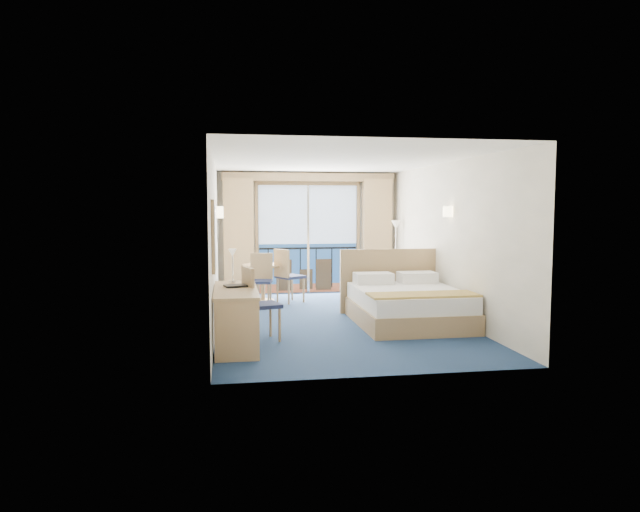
{
  "coord_description": "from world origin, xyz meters",
  "views": [
    {
      "loc": [
        -1.8,
        -9.43,
        1.94
      ],
      "look_at": [
        -0.22,
        0.2,
        1.09
      ],
      "focal_mm": 32.0,
      "sensor_mm": 36.0,
      "label": 1
    }
  ],
  "objects_px": {
    "armchair": "(396,285)",
    "round_table": "(263,273)",
    "bed": "(407,304)",
    "floor_lamp": "(396,239)",
    "table_chair_a": "(287,273)",
    "nightstand": "(414,293)",
    "desk": "(236,321)",
    "table_chair_b": "(261,276)",
    "desk_chair": "(256,299)"
  },
  "relations": [
    {
      "from": "desk_chair",
      "to": "table_chair_b",
      "type": "relative_size",
      "value": 1.05
    },
    {
      "from": "bed",
      "to": "desk_chair",
      "type": "xyz_separation_m",
      "value": [
        -2.53,
        -0.87,
        0.28
      ]
    },
    {
      "from": "armchair",
      "to": "round_table",
      "type": "xyz_separation_m",
      "value": [
        -2.68,
        0.48,
        0.24
      ]
    },
    {
      "from": "nightstand",
      "to": "floor_lamp",
      "type": "xyz_separation_m",
      "value": [
        0.05,
        1.4,
        0.99
      ]
    },
    {
      "from": "armchair",
      "to": "desk",
      "type": "bearing_deg",
      "value": 9.04
    },
    {
      "from": "table_chair_b",
      "to": "table_chair_a",
      "type": "bearing_deg",
      "value": 39.28
    },
    {
      "from": "desk_chair",
      "to": "round_table",
      "type": "distance_m",
      "value": 3.46
    },
    {
      "from": "nightstand",
      "to": "round_table",
      "type": "xyz_separation_m",
      "value": [
        -2.88,
        0.99,
        0.32
      ]
    },
    {
      "from": "floor_lamp",
      "to": "desk_chair",
      "type": "xyz_separation_m",
      "value": [
        -3.24,
        -3.86,
        -0.63
      ]
    },
    {
      "from": "bed",
      "to": "round_table",
      "type": "distance_m",
      "value": 3.41
    },
    {
      "from": "desk_chair",
      "to": "table_chair_b",
      "type": "bearing_deg",
      "value": -20.63
    },
    {
      "from": "desk_chair",
      "to": "round_table",
      "type": "height_order",
      "value": "desk_chair"
    },
    {
      "from": "nightstand",
      "to": "bed",
      "type": "bearing_deg",
      "value": -112.39
    },
    {
      "from": "desk_chair",
      "to": "table_chair_b",
      "type": "distance_m",
      "value": 2.92
    },
    {
      "from": "armchair",
      "to": "floor_lamp",
      "type": "xyz_separation_m",
      "value": [
        0.25,
        0.89,
        0.9
      ]
    },
    {
      "from": "desk_chair",
      "to": "table_chair_a",
      "type": "distance_m",
      "value": 3.29
    },
    {
      "from": "desk",
      "to": "table_chair_a",
      "type": "relative_size",
      "value": 1.58
    },
    {
      "from": "nightstand",
      "to": "table_chair_b",
      "type": "relative_size",
      "value": 0.49
    },
    {
      "from": "armchair",
      "to": "table_chair_b",
      "type": "relative_size",
      "value": 0.71
    },
    {
      "from": "round_table",
      "to": "table_chair_b",
      "type": "distance_m",
      "value": 0.55
    },
    {
      "from": "bed",
      "to": "desk",
      "type": "distance_m",
      "value": 3.23
    },
    {
      "from": "desk",
      "to": "desk_chair",
      "type": "height_order",
      "value": "desk_chair"
    },
    {
      "from": "armchair",
      "to": "desk_chair",
      "type": "distance_m",
      "value": 4.22
    },
    {
      "from": "round_table",
      "to": "armchair",
      "type": "bearing_deg",
      "value": -10.25
    },
    {
      "from": "table_chair_b",
      "to": "desk",
      "type": "bearing_deg",
      "value": -87.47
    },
    {
      "from": "round_table",
      "to": "bed",
      "type": "bearing_deg",
      "value": -49.24
    },
    {
      "from": "table_chair_a",
      "to": "table_chair_b",
      "type": "distance_m",
      "value": 0.61
    },
    {
      "from": "nightstand",
      "to": "desk",
      "type": "xyz_separation_m",
      "value": [
        -3.48,
        -3.15,
        0.2
      ]
    },
    {
      "from": "desk",
      "to": "desk_chair",
      "type": "relative_size",
      "value": 1.6
    },
    {
      "from": "bed",
      "to": "floor_lamp",
      "type": "relative_size",
      "value": 1.35
    },
    {
      "from": "round_table",
      "to": "table_chair_b",
      "type": "bearing_deg",
      "value": -97.61
    },
    {
      "from": "round_table",
      "to": "table_chair_b",
      "type": "height_order",
      "value": "table_chair_b"
    },
    {
      "from": "round_table",
      "to": "table_chair_a",
      "type": "distance_m",
      "value": 0.53
    },
    {
      "from": "floor_lamp",
      "to": "armchair",
      "type": "bearing_deg",
      "value": -105.73
    },
    {
      "from": "desk",
      "to": "desk_chair",
      "type": "distance_m",
      "value": 0.77
    },
    {
      "from": "bed",
      "to": "table_chair_b",
      "type": "bearing_deg",
      "value": 138.46
    },
    {
      "from": "bed",
      "to": "nightstand",
      "type": "distance_m",
      "value": 1.72
    },
    {
      "from": "bed",
      "to": "round_table",
      "type": "relative_size",
      "value": 2.61
    },
    {
      "from": "bed",
      "to": "desk_chair",
      "type": "relative_size",
      "value": 2.04
    },
    {
      "from": "desk",
      "to": "bed",
      "type": "bearing_deg",
      "value": 28.94
    },
    {
      "from": "bed",
      "to": "table_chair_a",
      "type": "distance_m",
      "value": 2.93
    },
    {
      "from": "table_chair_a",
      "to": "table_chair_b",
      "type": "height_order",
      "value": "table_chair_a"
    },
    {
      "from": "table_chair_a",
      "to": "nightstand",
      "type": "bearing_deg",
      "value": -138.26
    },
    {
      "from": "nightstand",
      "to": "round_table",
      "type": "height_order",
      "value": "round_table"
    },
    {
      "from": "nightstand",
      "to": "desk",
      "type": "bearing_deg",
      "value": -137.84
    },
    {
      "from": "floor_lamp",
      "to": "round_table",
      "type": "relative_size",
      "value": 1.94
    },
    {
      "from": "desk",
      "to": "table_chair_b",
      "type": "xyz_separation_m",
      "value": [
        0.53,
        3.6,
        0.13
      ]
    },
    {
      "from": "nightstand",
      "to": "floor_lamp",
      "type": "distance_m",
      "value": 1.71
    },
    {
      "from": "armchair",
      "to": "round_table",
      "type": "height_order",
      "value": "round_table"
    },
    {
      "from": "floor_lamp",
      "to": "desk_chair",
      "type": "bearing_deg",
      "value": -129.97
    }
  ]
}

